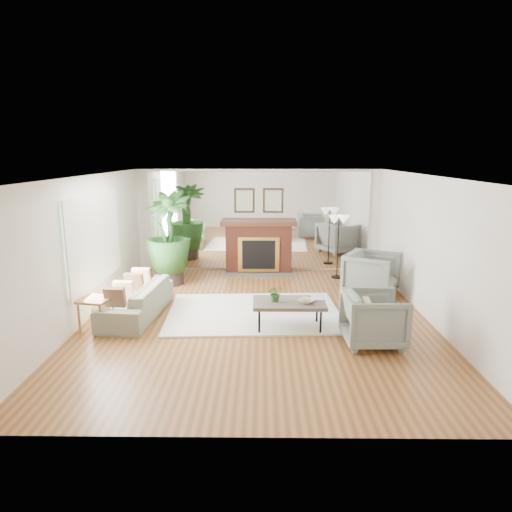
{
  "coord_description": "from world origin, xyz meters",
  "views": [
    {
      "loc": [
        0.06,
        -7.68,
        2.87
      ],
      "look_at": [
        -0.03,
        0.6,
        1.0
      ],
      "focal_mm": 32.0,
      "sensor_mm": 36.0,
      "label": 1
    }
  ],
  "objects_px": {
    "armchair_back": "(371,274)",
    "side_table": "(96,304)",
    "fireplace": "(259,246)",
    "armchair_front": "(374,319)",
    "coffee_table": "(289,304)",
    "floor_lamp": "(339,225)",
    "potted_ficus": "(168,235)",
    "sofa": "(137,300)"
  },
  "relations": [
    {
      "from": "coffee_table",
      "to": "armchair_front",
      "type": "height_order",
      "value": "armchair_front"
    },
    {
      "from": "fireplace",
      "to": "armchair_front",
      "type": "bearing_deg",
      "value": -67.83
    },
    {
      "from": "armchair_back",
      "to": "potted_ficus",
      "type": "relative_size",
      "value": 0.48
    },
    {
      "from": "fireplace",
      "to": "armchair_front",
      "type": "distance_m",
      "value": 4.73
    },
    {
      "from": "floor_lamp",
      "to": "side_table",
      "type": "bearing_deg",
      "value": -143.41
    },
    {
      "from": "coffee_table",
      "to": "floor_lamp",
      "type": "distance_m",
      "value": 3.58
    },
    {
      "from": "fireplace",
      "to": "coffee_table",
      "type": "relative_size",
      "value": 1.71
    },
    {
      "from": "fireplace",
      "to": "floor_lamp",
      "type": "xyz_separation_m",
      "value": [
        1.85,
        -0.52,
        0.61
      ]
    },
    {
      "from": "armchair_front",
      "to": "coffee_table",
      "type": "bearing_deg",
      "value": 62.12
    },
    {
      "from": "sofa",
      "to": "floor_lamp",
      "type": "bearing_deg",
      "value": 127.94
    },
    {
      "from": "sofa",
      "to": "armchair_back",
      "type": "relative_size",
      "value": 2.05
    },
    {
      "from": "coffee_table",
      "to": "armchair_back",
      "type": "xyz_separation_m",
      "value": [
        1.8,
        1.88,
        0.01
      ]
    },
    {
      "from": "fireplace",
      "to": "floor_lamp",
      "type": "bearing_deg",
      "value": -15.84
    },
    {
      "from": "fireplace",
      "to": "floor_lamp",
      "type": "distance_m",
      "value": 2.01
    },
    {
      "from": "fireplace",
      "to": "armchair_front",
      "type": "xyz_separation_m",
      "value": [
        1.78,
        -4.37,
        -0.25
      ]
    },
    {
      "from": "potted_ficus",
      "to": "floor_lamp",
      "type": "relative_size",
      "value": 1.4
    },
    {
      "from": "side_table",
      "to": "floor_lamp",
      "type": "relative_size",
      "value": 0.39
    },
    {
      "from": "fireplace",
      "to": "armchair_back",
      "type": "relative_size",
      "value": 2.07
    },
    {
      "from": "fireplace",
      "to": "side_table",
      "type": "height_order",
      "value": "fireplace"
    },
    {
      "from": "potted_ficus",
      "to": "floor_lamp",
      "type": "xyz_separation_m",
      "value": [
        3.83,
        0.56,
        0.16
      ]
    },
    {
      "from": "coffee_table",
      "to": "side_table",
      "type": "xyz_separation_m",
      "value": [
        -3.18,
        -0.12,
        0.03
      ]
    },
    {
      "from": "side_table",
      "to": "sofa",
      "type": "bearing_deg",
      "value": 55.22
    },
    {
      "from": "armchair_back",
      "to": "side_table",
      "type": "height_order",
      "value": "armchair_back"
    },
    {
      "from": "armchair_front",
      "to": "side_table",
      "type": "bearing_deg",
      "value": 82.14
    },
    {
      "from": "fireplace",
      "to": "side_table",
      "type": "xyz_separation_m",
      "value": [
        -2.65,
        -3.86,
        -0.19
      ]
    },
    {
      "from": "armchair_front",
      "to": "potted_ficus",
      "type": "distance_m",
      "value": 5.05
    },
    {
      "from": "coffee_table",
      "to": "potted_ficus",
      "type": "relative_size",
      "value": 0.58
    },
    {
      "from": "fireplace",
      "to": "coffee_table",
      "type": "bearing_deg",
      "value": -81.97
    },
    {
      "from": "coffee_table",
      "to": "side_table",
      "type": "height_order",
      "value": "side_table"
    },
    {
      "from": "fireplace",
      "to": "coffee_table",
      "type": "distance_m",
      "value": 3.79
    },
    {
      "from": "coffee_table",
      "to": "potted_ficus",
      "type": "height_order",
      "value": "potted_ficus"
    },
    {
      "from": "armchair_back",
      "to": "floor_lamp",
      "type": "bearing_deg",
      "value": 48.92
    },
    {
      "from": "fireplace",
      "to": "floor_lamp",
      "type": "relative_size",
      "value": 1.38
    },
    {
      "from": "fireplace",
      "to": "armchair_back",
      "type": "height_order",
      "value": "fireplace"
    },
    {
      "from": "coffee_table",
      "to": "potted_ficus",
      "type": "bearing_deg",
      "value": 133.34
    },
    {
      "from": "sofa",
      "to": "potted_ficus",
      "type": "relative_size",
      "value": 0.97
    },
    {
      "from": "coffee_table",
      "to": "armchair_back",
      "type": "distance_m",
      "value": 2.6
    },
    {
      "from": "armchair_back",
      "to": "side_table",
      "type": "bearing_deg",
      "value": 141.24
    },
    {
      "from": "fireplace",
      "to": "armchair_back",
      "type": "xyz_separation_m",
      "value": [
        2.32,
        -1.87,
        -0.21
      ]
    },
    {
      "from": "sofa",
      "to": "potted_ficus",
      "type": "xyz_separation_m",
      "value": [
        0.19,
        2.09,
        0.81
      ]
    },
    {
      "from": "fireplace",
      "to": "armchair_back",
      "type": "distance_m",
      "value": 2.99
    },
    {
      "from": "fireplace",
      "to": "potted_ficus",
      "type": "relative_size",
      "value": 0.99
    }
  ]
}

